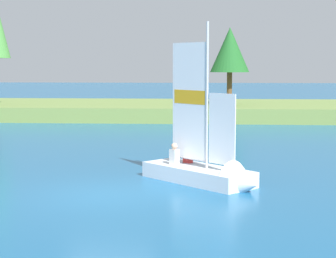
# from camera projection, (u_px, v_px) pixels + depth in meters

# --- Properties ---
(ground_plane) EXTENTS (200.00, 200.00, 0.00)m
(ground_plane) POSITION_uv_depth(u_px,v_px,m) (108.00, 195.00, 16.97)
(ground_plane) COLOR #195684
(shore_bank) EXTENTS (80.00, 10.57, 0.96)m
(shore_bank) POSITION_uv_depth(u_px,v_px,m) (169.00, 110.00, 42.18)
(shore_bank) COLOR olive
(shore_bank) RESTS_ON ground
(shoreline_tree_midleft) EXTENTS (2.65, 2.65, 5.24)m
(shoreline_tree_midleft) POSITION_uv_depth(u_px,v_px,m) (230.00, 50.00, 40.17)
(shoreline_tree_midleft) COLOR brown
(shoreline_tree_midleft) RESTS_ON shore_bank
(sailboat) EXTENTS (4.04, 3.95, 5.41)m
(sailboat) POSITION_uv_depth(u_px,v_px,m) (212.00, 172.00, 18.38)
(sailboat) COLOR silver
(sailboat) RESTS_ON ground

